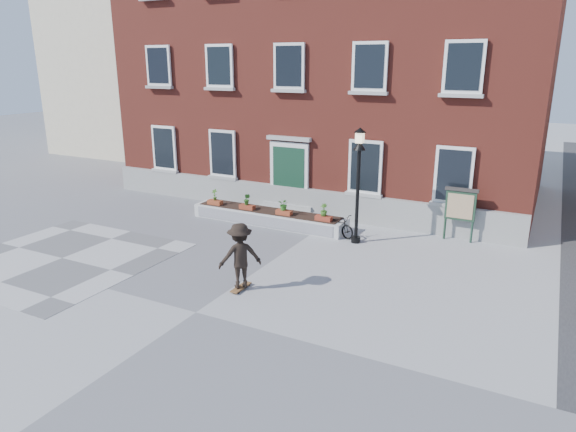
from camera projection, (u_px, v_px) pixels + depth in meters
The scene contains 9 objects.
ground at pixel (196, 312), 12.71m from camera, with size 100.00×100.00×0.00m, color gray.
checker_patch at pixel (62, 258), 16.21m from camera, with size 6.00×6.00×0.01m, color #5A5A5C.
distant_building at pixel (159, 54), 35.78m from camera, with size 10.00×12.00×13.00m, color beige.
bicycle at pixel (337, 225), 18.22m from camera, with size 0.54×1.55×0.82m, color black.
brick_building at pixel (339, 54), 23.65m from camera, with size 18.40×10.85×12.60m.
planter_assembly at pixel (269, 216), 19.60m from camera, with size 6.20×1.12×1.15m.
lamp_post at pixel (359, 170), 16.92m from camera, with size 0.40×0.40×3.93m.
notice_board at pixel (460, 206), 17.46m from camera, with size 1.10×0.16×1.87m.
skateboarder at pixel (240, 256), 13.73m from camera, with size 1.31×1.30×1.89m.
Camera 1 is at (7.32, -9.14, 5.96)m, focal length 32.00 mm.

